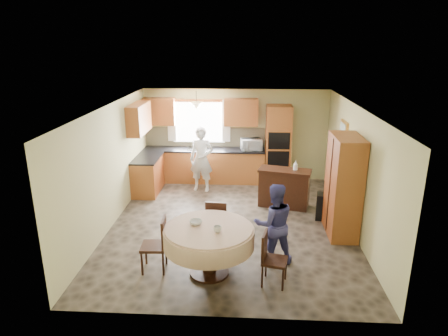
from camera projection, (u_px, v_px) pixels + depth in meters
name	position (u px, v px, depth m)	size (l,w,h in m)	color
floor	(231.00, 224.00, 8.51)	(5.00, 6.00, 0.01)	brown
ceiling	(231.00, 107.00, 7.74)	(5.00, 6.00, 0.01)	white
wall_back	(235.00, 135.00, 10.97)	(5.00, 0.02, 2.50)	tan
wall_front	(222.00, 238.00, 5.27)	(5.00, 0.02, 2.50)	tan
wall_left	(111.00, 166.00, 8.26)	(0.02, 6.00, 2.50)	tan
wall_right	(356.00, 170.00, 7.99)	(0.02, 6.00, 2.50)	tan
window	(199.00, 122.00, 10.90)	(1.40, 0.03, 1.10)	white
curtain_left	(171.00, 120.00, 10.88)	(0.22, 0.02, 1.15)	white
curtain_right	(226.00, 121.00, 10.80)	(0.22, 0.02, 1.15)	white
base_cab_back	(204.00, 166.00, 10.98)	(3.30, 0.60, 0.88)	#B66E30
counter_back	(204.00, 150.00, 10.84)	(3.30, 0.64, 0.04)	black
base_cab_left	(148.00, 175.00, 10.20)	(0.60, 1.20, 0.88)	#B66E30
counter_left	(147.00, 158.00, 10.06)	(0.64, 1.20, 0.04)	black
backsplash	(205.00, 137.00, 11.03)	(3.30, 0.02, 0.55)	tan
wall_cab_left	(159.00, 111.00, 10.73)	(0.85, 0.33, 0.72)	#A85B2A
wall_cab_right	(241.00, 112.00, 10.61)	(0.90, 0.33, 0.72)	#A85B2A
wall_cab_side	(139.00, 118.00, 9.76)	(0.33, 1.20, 0.72)	#A85B2A
oven_tower	(278.00, 145.00, 10.67)	(0.66, 0.62, 2.12)	#B66E30
oven_upper	(279.00, 141.00, 10.32)	(0.56, 0.01, 0.45)	black
oven_lower	(278.00, 159.00, 10.47)	(0.56, 0.01, 0.45)	black
pendant	(196.00, 106.00, 10.29)	(0.36, 0.36, 0.18)	beige
sideboard	(284.00, 189.00, 9.30)	(1.19, 0.49, 0.85)	#391A0F
space_heater	(326.00, 207.00, 8.65)	(0.42, 0.29, 0.58)	black
cupboard	(343.00, 186.00, 7.82)	(0.53, 1.05, 2.01)	#B66E30
dining_table	(209.00, 238.00, 6.51)	(1.48, 1.48, 0.85)	#391A0F
chair_left	(158.00, 242.00, 6.67)	(0.43, 0.43, 0.95)	#391A0F
chair_back	(217.00, 221.00, 7.43)	(0.44, 0.44, 0.95)	#391A0F
chair_right	(270.00, 256.00, 6.31)	(0.45, 0.45, 0.88)	#391A0F
framed_picture	(344.00, 132.00, 8.89)	(0.06, 0.58, 0.48)	gold
microwave	(251.00, 145.00, 10.67)	(0.55, 0.37, 0.30)	silver
person_sink	(201.00, 159.00, 10.18)	(0.61, 0.40, 1.67)	silver
person_dining	(274.00, 224.00, 6.87)	(0.71, 0.55, 1.46)	#3A397D
bowl_sideboard	(268.00, 170.00, 9.18)	(0.22, 0.22, 0.05)	#B2B2B2
bottle_sideboard	(295.00, 166.00, 9.12)	(0.10, 0.10, 0.27)	silver
cup_table	(217.00, 229.00, 6.29)	(0.13, 0.13, 0.10)	#B2B2B2
bowl_table	(196.00, 222.00, 6.56)	(0.21, 0.21, 0.07)	#B2B2B2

